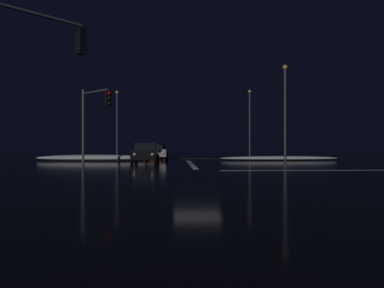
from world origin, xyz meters
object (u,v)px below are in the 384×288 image
streetlamp_left_far (117,118)px  streetlamp_right_near (285,105)px  sedan_black (146,153)px  sedan_red (159,150)px  streetlamp_right_far (250,118)px  sedan_orange (154,151)px  traffic_signal_sw (19,58)px  traffic_signal_nw (94,112)px  sedan_silver (157,152)px

streetlamp_left_far → streetlamp_right_near: bearing=-42.7°
sedan_black → sedan_red: (0.27, 19.24, 0.00)m
streetlamp_right_far → sedan_orange: bearing=-150.5°
sedan_orange → streetlamp_left_far: (-5.15, 6.90, 4.14)m
sedan_red → streetlamp_right_far: streetlamp_right_far is taller
traffic_signal_sw → streetlamp_right_near: 25.17m
traffic_signal_nw → traffic_signal_sw: (0.27, -13.71, 0.69)m
sedan_red → traffic_signal_sw: bearing=-95.6°
sedan_black → sedan_silver: bearing=84.4°
streetlamp_right_far → streetlamp_left_far: bearing=180.0°
sedan_orange → sedan_red: same height
traffic_signal_nw → streetlamp_left_far: size_ratio=0.65×
sedan_orange → streetlamp_right_near: streetlamp_right_near is taller
streetlamp_right_far → traffic_signal_sw: bearing=-113.2°
sedan_orange → traffic_signal_sw: (-3.18, -29.00, 3.66)m
sedan_orange → traffic_signal_nw: (-3.45, -15.29, 2.97)m
streetlamp_right_far → sedan_red: bearing=-178.7°
sedan_black → sedan_red: size_ratio=1.00×
sedan_black → traffic_signal_nw: traffic_signal_nw is taller
traffic_signal_sw → streetlamp_left_far: bearing=93.1°
sedan_black → sedan_silver: 6.30m
streetlamp_left_far → sedan_red: bearing=-2.8°
streetlamp_left_far → streetlamp_right_far: (17.37, 0.00, 0.11)m
sedan_red → traffic_signal_sw: size_ratio=0.67×
sedan_black → traffic_signal_nw: bearing=-142.4°
streetlamp_left_far → sedan_black: bearing=-75.1°
sedan_red → streetlamp_right_far: 12.65m
traffic_signal_sw → streetlamp_right_far: size_ratio=0.74×
streetlamp_right_near → streetlamp_right_far: (0.00, 16.00, 0.05)m
traffic_signal_nw → traffic_signal_sw: size_ratio=0.85×
sedan_silver → sedan_orange: size_ratio=1.00×
streetlamp_right_near → streetlamp_right_far: streetlamp_right_far is taller
sedan_silver → traffic_signal_nw: size_ratio=0.79×
traffic_signal_sw → streetlamp_left_far: (-1.96, 35.90, 0.48)m
sedan_orange → traffic_signal_nw: bearing=-102.7°
sedan_red → streetlamp_right_far: (11.91, 0.26, 4.25)m
sedan_orange → traffic_signal_nw: size_ratio=0.79×
traffic_signal_sw → streetlamp_right_far: bearing=66.8°
sedan_silver → streetlamp_right_near: bearing=-13.4°
sedan_orange → sedan_red: size_ratio=1.00×
streetlamp_left_far → sedan_orange: bearing=-53.3°
sedan_red → streetlamp_left_far: bearing=177.2°
sedan_red → traffic_signal_sw: traffic_signal_sw is taller
sedan_orange → streetlamp_right_near: (12.22, -9.10, 4.20)m
sedan_silver → sedan_red: (-0.34, 12.97, 0.00)m
sedan_silver → sedan_orange: bearing=95.8°
traffic_signal_nw → streetlamp_right_far: bearing=54.8°
sedan_black → streetlamp_right_near: streetlamp_right_near is taller
sedan_black → traffic_signal_sw: (-3.22, -16.40, 3.66)m
streetlamp_right_near → traffic_signal_sw: bearing=-127.7°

